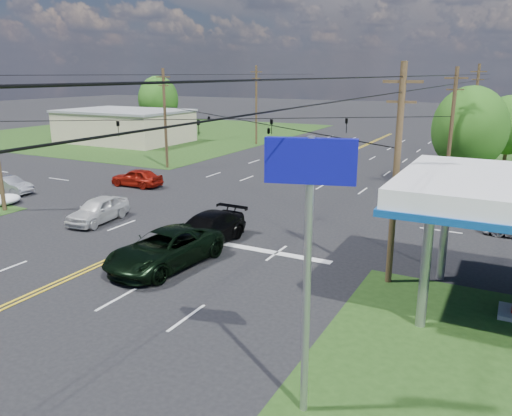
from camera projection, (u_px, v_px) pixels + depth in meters
The scene contains 22 objects.
ground at pixel (236, 203), 35.82m from camera, with size 280.00×280.00×0.00m, color black.
grass_nw at pixel (145, 132), 78.85m from camera, with size 46.00×48.00×0.03m, color #1D3912.
stop_bar at pixel (243, 247), 26.74m from camera, with size 10.00×0.50×0.02m, color silver.
retail_nw at pixel (125, 127), 67.54m from camera, with size 16.00×11.00×4.00m, color #C3BA92.
pole_se at pixel (396, 174), 21.02m from camera, with size 1.60×0.28×9.50m.
pole_nw at pixel (165, 117), 48.05m from camera, with size 1.60×0.28×9.50m.
pole_ne at pixel (451, 131), 36.41m from camera, with size 1.60×0.28×9.50m.
pole_left_far at pixel (256, 104), 64.24m from camera, with size 1.60×0.28×10.00m.
pole_right_far at pixel (474, 111), 52.60m from camera, with size 1.60×0.28×10.00m.
span_wire_signals at pixel (235, 119), 34.25m from camera, with size 26.00×18.00×1.13m.
power_lines at pixel (219, 80), 31.86m from camera, with size 26.04×100.00×0.64m.
tree_right_a at pixel (470, 129), 38.54m from camera, with size 5.70×5.70×8.18m.
tree_right_b at pixel (509, 125), 47.86m from camera, with size 4.94×4.94×7.09m.
tree_far_l at pixel (158, 99), 76.15m from camera, with size 6.08×6.08×8.72m.
pickup_dkgreen at pixel (165, 249), 23.91m from camera, with size 2.93×6.35×1.77m, color black.
suv_black at pixel (206, 230), 26.99m from camera, with size 2.33×5.72×1.66m, color black.
pickup_white at pixel (98, 210), 31.17m from camera, with size 1.84×4.59×1.56m, color silver.
sedan_silver at pixel (9, 185), 38.58m from camera, with size 1.39×3.99×1.31m, color #A9A9AD.
sedan_red at pixel (137, 178), 40.94m from camera, with size 1.77×4.40×1.50m, color maroon.
polesign_se at pixel (309, 203), 12.27m from camera, with size 2.21×0.86×7.58m.
polesign_ne at pixel (462, 117), 41.98m from camera, with size 1.89×1.05×7.14m.
snowpile_b at pixel (4, 205), 35.47m from camera, with size 2.01×2.47×0.70m, color white.
Camera 1 is at (17.34, -18.05, 9.02)m, focal length 35.00 mm.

